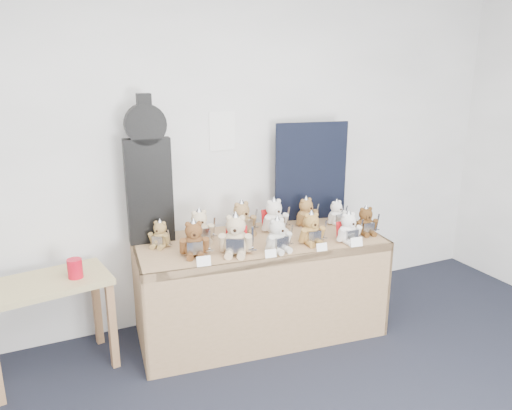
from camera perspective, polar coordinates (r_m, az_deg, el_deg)
name	(u,v)px	position (r m, az deg, el deg)	size (l,w,h in m)	color
room_shell	(222,131)	(3.91, -3.87, 8.42)	(6.00, 6.00, 6.00)	white
display_table	(263,263)	(3.70, 0.76, -6.69)	(1.89, 0.95, 0.76)	#92714A
side_table	(47,298)	(3.59, -22.80, -9.78)	(0.85, 0.56, 0.66)	#9D8A54
guitar_case	(148,172)	(3.61, -12.22, 3.71)	(0.33, 0.12, 1.06)	black
navy_board	(311,172)	(4.10, 6.30, 3.80)	(0.60, 0.02, 0.81)	black
red_cup	(75,268)	(3.49, -19.98, -6.83)	(0.10, 0.10, 0.13)	red
teddy_front_far_left	(194,240)	(3.40, -7.09, -4.00)	(0.23, 0.21, 0.28)	brown
teddy_front_left	(236,236)	(3.40, -2.33, -3.61)	(0.25, 0.25, 0.32)	#C7AF8C
teddy_front_centre	(278,236)	(3.46, 2.48, -3.57)	(0.22, 0.19, 0.27)	beige
teddy_front_right	(311,230)	(3.62, 6.35, -2.81)	(0.22, 0.18, 0.26)	#9F753C
teddy_front_far_right	(348,229)	(3.69, 10.51, -2.69)	(0.21, 0.17, 0.26)	white
teddy_front_end	(366,222)	(3.88, 12.43, -1.88)	(0.20, 0.17, 0.24)	#54371C
teddy_back_left	(200,227)	(3.65, -6.44, -2.56)	(0.22, 0.18, 0.27)	beige
teddy_back_centre_left	(242,219)	(3.79, -1.60, -1.64)	(0.24, 0.20, 0.29)	#9A784D
teddy_back_centre_right	(274,217)	(3.85, 2.09, -1.38)	(0.24, 0.21, 0.29)	white
teddy_back_right	(306,213)	(4.01, 5.77, -0.92)	(0.22, 0.19, 0.26)	olive
teddy_back_end	(337,213)	(4.08, 9.19, -0.96)	(0.19, 0.16, 0.22)	white
teddy_back_far_left	(160,235)	(3.61, -10.91, -3.39)	(0.18, 0.18, 0.22)	olive
entry_card_a	(204,261)	(3.24, -6.00, -6.41)	(0.09, 0.00, 0.07)	white
entry_card_b	(271,254)	(3.36, 1.69, -5.57)	(0.08, 0.00, 0.06)	white
entry_card_c	(322,247)	(3.50, 7.53, -4.79)	(0.08, 0.00, 0.06)	white
entry_card_d	(357,242)	(3.62, 11.42, -4.17)	(0.09, 0.00, 0.07)	white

